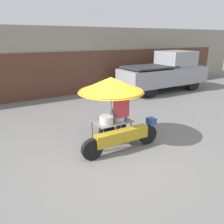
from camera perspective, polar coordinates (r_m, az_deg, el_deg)
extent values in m
plane|color=slate|center=(5.54, 0.65, -12.31)|extent=(36.00, 36.00, 0.00)
cube|color=gray|center=(12.06, -18.80, 12.34)|extent=(28.00, 2.00, 3.38)
cube|color=#563323|center=(11.14, -17.34, 8.93)|extent=(23.80, 0.06, 2.20)
cylinder|color=black|center=(6.29, 9.30, -5.80)|extent=(0.54, 0.14, 0.54)
cylinder|color=black|center=(5.45, -5.25, -9.70)|extent=(0.54, 0.14, 0.54)
cube|color=#B7931E|center=(5.75, 2.60, -6.25)|extent=(1.53, 0.24, 0.32)
cube|color=#234C93|center=(6.20, 10.22, -2.40)|extent=(0.20, 0.24, 0.18)
cylinder|color=black|center=(6.47, -1.34, -5.08)|extent=(0.49, 0.14, 0.49)
cylinder|color=#515156|center=(6.17, 4.90, -5.46)|extent=(0.03, 0.03, 0.67)
cylinder|color=#515156|center=(6.71, 1.44, -3.31)|extent=(0.03, 0.03, 0.67)
cylinder|color=#515156|center=(5.76, -2.20, -7.25)|extent=(0.03, 0.03, 0.67)
cylinder|color=#515156|center=(6.34, -5.22, -4.77)|extent=(0.03, 0.03, 0.67)
cube|color=gray|center=(6.10, -0.24, -2.18)|extent=(1.01, 0.84, 0.02)
cylinder|color=#B2B2B7|center=(5.96, -0.24, 1.53)|extent=(0.03, 0.03, 0.81)
cone|color=yellow|center=(5.81, -0.25, 7.20)|extent=(1.78, 1.78, 0.40)
torus|color=orange|center=(5.85, -0.25, 5.49)|extent=(1.74, 1.74, 0.05)
cylinder|color=silver|center=(5.84, -1.46, -2.00)|extent=(0.37, 0.37, 0.20)
cylinder|color=#B7B7BC|center=(6.06, 1.81, -1.54)|extent=(0.34, 0.34, 0.14)
cylinder|color=#1E6BB2|center=(6.38, 0.90, -0.18)|extent=(0.21, 0.21, 0.20)
cylinder|color=navy|center=(6.12, 1.64, -4.87)|extent=(0.14, 0.14, 0.81)
cylinder|color=navy|center=(6.21, 3.06, -4.53)|extent=(0.14, 0.14, 0.81)
cube|color=#C13847|center=(5.91, 2.44, 1.63)|extent=(0.38, 0.22, 0.61)
sphere|color=tan|center=(5.80, 2.50, 5.54)|extent=(0.22, 0.22, 0.22)
cylinder|color=black|center=(13.26, 20.36, 7.08)|extent=(0.83, 0.24, 0.83)
cylinder|color=black|center=(14.27, 15.66, 8.32)|extent=(0.83, 0.24, 0.83)
cylinder|color=black|center=(11.10, 9.96, 5.85)|extent=(0.83, 0.24, 0.83)
cylinder|color=black|center=(12.28, 5.37, 7.30)|extent=(0.83, 0.24, 0.83)
cube|color=#939399|center=(12.59, 13.31, 9.23)|extent=(5.14, 1.80, 0.89)
cube|color=#939399|center=(13.05, 16.32, 13.18)|extent=(1.75, 1.66, 0.85)
cube|color=#2D2D33|center=(11.83, 9.79, 11.55)|extent=(2.67, 1.73, 0.08)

